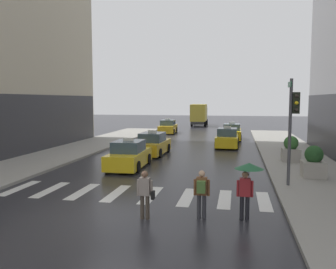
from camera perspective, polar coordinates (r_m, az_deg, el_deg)
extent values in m
plane|color=#26262B|center=(12.58, -9.67, -13.03)|extent=(160.00, 160.00, 0.00)
cube|color=silver|center=(17.59, -22.89, -7.98)|extent=(0.50, 2.80, 0.01)
cube|color=silver|center=(16.79, -18.47, -8.46)|extent=(0.50, 2.80, 0.01)
cube|color=silver|center=(16.10, -13.63, -8.94)|extent=(0.50, 2.80, 0.01)
cube|color=silver|center=(15.53, -8.39, -9.37)|extent=(0.50, 2.80, 0.01)
cube|color=silver|center=(15.10, -2.78, -9.76)|extent=(0.50, 2.80, 0.01)
cube|color=silver|center=(14.81, 3.11, -10.06)|extent=(0.50, 2.80, 0.01)
cube|color=silver|center=(14.69, 9.18, -10.26)|extent=(0.50, 2.80, 0.01)
cube|color=silver|center=(14.72, 15.29, -10.36)|extent=(0.50, 2.80, 0.01)
cylinder|color=#47474C|center=(16.67, 19.13, 0.30)|extent=(0.14, 0.14, 4.80)
cube|color=black|center=(16.64, 20.03, 4.83)|extent=(0.30, 0.26, 0.95)
sphere|color=#28231E|center=(16.50, 20.14, 5.87)|extent=(0.17, 0.17, 0.17)
sphere|color=yellow|center=(16.50, 20.10, 4.82)|extent=(0.17, 0.17, 0.17)
sphere|color=#28231E|center=(16.51, 20.07, 3.78)|extent=(0.17, 0.17, 0.17)
cube|color=#196638|center=(16.79, 19.11, 7.68)|extent=(0.04, 0.84, 0.24)
cube|color=yellow|center=(21.00, -6.32, -3.86)|extent=(1.93, 4.55, 0.84)
cube|color=#384C5B|center=(20.79, -6.41, -1.89)|extent=(1.66, 2.15, 0.64)
cube|color=silver|center=(20.74, -6.43, -0.77)|extent=(0.61, 0.26, 0.18)
cylinder|color=black|center=(22.55, -7.47, -3.81)|extent=(0.24, 0.67, 0.66)
cylinder|color=black|center=(22.12, -3.22, -3.96)|extent=(0.24, 0.67, 0.66)
cylinder|color=black|center=(20.02, -9.73, -5.04)|extent=(0.24, 0.67, 0.66)
cylinder|color=black|center=(19.53, -4.97, -5.25)|extent=(0.24, 0.67, 0.66)
cube|color=#F2EAB2|center=(23.32, -6.29, -2.81)|extent=(0.20, 0.05, 0.14)
cube|color=#F2EAB2|center=(23.01, -3.27, -2.90)|extent=(0.20, 0.05, 0.14)
cube|color=gold|center=(25.95, -2.49, -2.02)|extent=(1.91, 4.54, 0.84)
cube|color=#384C5B|center=(25.76, -2.56, -0.42)|extent=(1.65, 2.14, 0.64)
cube|color=silver|center=(25.72, -2.56, 0.49)|extent=(0.61, 0.25, 0.18)
cylinder|color=black|center=(27.49, -3.48, -2.08)|extent=(0.24, 0.67, 0.66)
cylinder|color=black|center=(27.07, 0.00, -2.19)|extent=(0.24, 0.67, 0.66)
cylinder|color=black|center=(24.93, -5.20, -2.89)|extent=(0.24, 0.67, 0.66)
cylinder|color=black|center=(24.47, -1.38, -3.02)|extent=(0.24, 0.67, 0.66)
cube|color=#F2EAB2|center=(28.28, -2.53, -1.30)|extent=(0.20, 0.04, 0.14)
cube|color=#F2EAB2|center=(27.98, -0.04, -1.37)|extent=(0.20, 0.04, 0.14)
cube|color=yellow|center=(30.52, 9.56, -0.94)|extent=(1.86, 4.52, 0.84)
cube|color=#384C5B|center=(30.35, 9.58, 0.42)|extent=(1.63, 2.12, 0.64)
cube|color=silver|center=(30.31, 9.59, 1.19)|extent=(0.60, 0.25, 0.18)
cylinder|color=black|center=(31.93, 8.12, -1.05)|extent=(0.23, 0.66, 0.66)
cylinder|color=black|center=(31.87, 11.19, -1.12)|extent=(0.23, 0.66, 0.66)
cylinder|color=black|center=(29.26, 7.77, -1.66)|extent=(0.23, 0.66, 0.66)
cylinder|color=black|center=(29.19, 11.12, -1.73)|extent=(0.23, 0.66, 0.66)
cube|color=#F2EAB2|center=(32.80, 8.63, -0.40)|extent=(0.20, 0.04, 0.14)
cube|color=#F2EAB2|center=(32.75, 10.83, -0.45)|extent=(0.20, 0.04, 0.14)
cube|color=yellow|center=(36.14, 10.28, 0.05)|extent=(1.81, 4.50, 0.84)
cube|color=#384C5B|center=(35.98, 10.30, 1.21)|extent=(1.61, 2.10, 0.64)
cube|color=silver|center=(35.95, 10.31, 1.86)|extent=(0.60, 0.24, 0.18)
cylinder|color=black|center=(37.53, 9.01, -0.08)|extent=(0.22, 0.66, 0.66)
cylinder|color=black|center=(37.50, 11.62, -0.13)|extent=(0.22, 0.66, 0.66)
cylinder|color=black|center=(34.85, 8.83, -0.51)|extent=(0.22, 0.66, 0.66)
cylinder|color=black|center=(34.82, 11.64, -0.56)|extent=(0.22, 0.66, 0.66)
cube|color=#F2EAB2|center=(38.41, 9.41, 0.45)|extent=(0.20, 0.04, 0.14)
cube|color=#F2EAB2|center=(38.39, 11.29, 0.42)|extent=(0.20, 0.04, 0.14)
cube|color=gold|center=(42.40, -0.01, 0.95)|extent=(2.03, 4.59, 0.84)
cube|color=#384C5B|center=(42.25, -0.03, 1.94)|extent=(1.71, 2.18, 0.64)
cube|color=silver|center=(42.23, -0.03, 2.50)|extent=(0.61, 0.27, 0.18)
cylinder|color=black|center=(43.88, -0.86, 0.81)|extent=(0.25, 0.67, 0.66)
cylinder|color=black|center=(43.65, 1.35, 0.78)|extent=(0.25, 0.67, 0.66)
cylinder|color=black|center=(41.23, -1.46, 0.50)|extent=(0.25, 0.67, 0.66)
cylinder|color=black|center=(40.98, 0.90, 0.47)|extent=(0.25, 0.67, 0.66)
cube|color=#F2EAB2|center=(44.73, -0.39, 1.25)|extent=(0.20, 0.05, 0.14)
cube|color=#F2EAB2|center=(44.56, 1.21, 1.23)|extent=(0.20, 0.05, 0.14)
cube|color=#2D2D2D|center=(54.42, 5.06, 2.05)|extent=(1.98, 6.65, 0.40)
cube|color=silver|center=(57.64, 5.34, 3.49)|extent=(2.15, 1.86, 2.10)
cube|color=#384C5B|center=(58.55, 5.41, 3.88)|extent=(1.89, 0.09, 0.95)
cube|color=gold|center=(53.45, 5.00, 3.55)|extent=(2.33, 4.86, 2.50)
cylinder|color=black|center=(57.60, 4.32, 2.06)|extent=(0.30, 0.91, 0.90)
cylinder|color=black|center=(57.45, 6.30, 2.03)|extent=(0.30, 0.91, 0.90)
cylinder|color=black|center=(53.09, 3.86, 1.76)|extent=(0.30, 0.91, 0.90)
cylinder|color=black|center=(52.93, 6.02, 1.73)|extent=(0.30, 0.91, 0.90)
cylinder|color=black|center=(12.27, 11.86, -11.54)|extent=(0.14, 0.14, 0.82)
cylinder|color=black|center=(12.28, 12.72, -11.55)|extent=(0.14, 0.14, 0.82)
cube|color=maroon|center=(12.08, 12.36, -8.33)|extent=(0.36, 0.24, 0.60)
sphere|color=#9E7051|center=(11.99, 12.40, -6.38)|extent=(0.22, 0.22, 0.22)
cylinder|color=maroon|center=(12.09, 11.25, -8.54)|extent=(0.09, 0.09, 0.55)
cylinder|color=maroon|center=(12.10, 13.46, -8.57)|extent=(0.09, 0.09, 0.55)
cylinder|color=#4C4C4C|center=(12.02, 12.97, -6.95)|extent=(0.02, 0.02, 1.00)
cone|color=#19512D|center=(11.94, 13.01, -4.98)|extent=(0.96, 0.96, 0.20)
cylinder|color=#333338|center=(12.21, 5.03, -11.53)|extent=(0.14, 0.14, 0.82)
cylinder|color=#333338|center=(12.19, 5.88, -11.56)|extent=(0.14, 0.14, 0.82)
cube|color=brown|center=(12.01, 5.49, -8.30)|extent=(0.36, 0.24, 0.60)
sphere|color=tan|center=(11.92, 5.51, -6.34)|extent=(0.22, 0.22, 0.22)
cylinder|color=brown|center=(12.05, 4.38, -8.50)|extent=(0.09, 0.09, 0.55)
cylinder|color=brown|center=(12.00, 6.59, -8.57)|extent=(0.09, 0.09, 0.55)
cube|color=#4C7233|center=(11.79, 5.38, -8.46)|extent=(0.28, 0.18, 0.40)
cylinder|color=#473D33|center=(12.14, -4.18, -11.63)|extent=(0.14, 0.14, 0.82)
cylinder|color=#473D33|center=(12.09, -3.34, -11.69)|extent=(0.14, 0.14, 0.82)
cube|color=gray|center=(11.92, -3.79, -8.40)|extent=(0.36, 0.24, 0.60)
sphere|color=brown|center=(11.83, -3.80, -6.42)|extent=(0.22, 0.22, 0.22)
cylinder|color=gray|center=(11.99, -4.86, -8.56)|extent=(0.09, 0.09, 0.55)
cylinder|color=gray|center=(11.88, -2.70, -8.69)|extent=(0.09, 0.09, 0.55)
cube|color=black|center=(11.93, -2.46, -9.77)|extent=(0.10, 0.20, 0.28)
cube|color=#A8A399|center=(19.10, 22.48, -5.24)|extent=(1.10, 1.10, 0.80)
sphere|color=#234C23|center=(18.98, 22.57, -3.01)|extent=(0.90, 0.90, 0.90)
cube|color=#A8A399|center=(23.59, 19.26, -3.12)|extent=(1.10, 1.10, 0.80)
sphere|color=#33662D|center=(23.49, 19.32, -1.31)|extent=(0.90, 0.90, 0.90)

